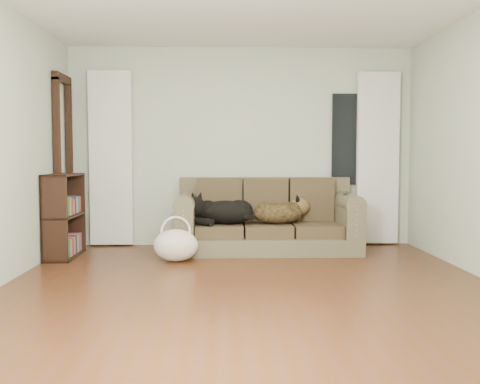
{
  "coord_description": "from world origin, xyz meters",
  "views": [
    {
      "loc": [
        -0.24,
        -4.58,
        1.16
      ],
      "look_at": [
        -0.04,
        1.6,
        0.76
      ],
      "focal_mm": 40.0,
      "sensor_mm": 36.0,
      "label": 1
    }
  ],
  "objects_px": {
    "tote_bag": "(176,247)",
    "dog_black_lab": "(222,213)",
    "sofa": "(267,215)",
    "bookshelf": "(64,214)",
    "dog_shepherd": "(280,212)"
  },
  "relations": [
    {
      "from": "dog_black_lab",
      "to": "dog_shepherd",
      "type": "distance_m",
      "value": 0.72
    },
    {
      "from": "sofa",
      "to": "dog_black_lab",
      "type": "relative_size",
      "value": 3.17
    },
    {
      "from": "dog_black_lab",
      "to": "tote_bag",
      "type": "xyz_separation_m",
      "value": [
        -0.52,
        -0.58,
        -0.32
      ]
    },
    {
      "from": "dog_black_lab",
      "to": "dog_shepherd",
      "type": "xyz_separation_m",
      "value": [
        0.72,
        0.03,
        0.01
      ]
    },
    {
      "from": "tote_bag",
      "to": "dog_black_lab",
      "type": "bearing_deg",
      "value": 48.42
    },
    {
      "from": "sofa",
      "to": "bookshelf",
      "type": "xyz_separation_m",
      "value": [
        -2.39,
        -0.32,
        0.05
      ]
    },
    {
      "from": "bookshelf",
      "to": "dog_shepherd",
      "type": "bearing_deg",
      "value": 14.16
    },
    {
      "from": "dog_black_lab",
      "to": "tote_bag",
      "type": "relative_size",
      "value": 1.41
    },
    {
      "from": "dog_shepherd",
      "to": "tote_bag",
      "type": "bearing_deg",
      "value": 15.79
    },
    {
      "from": "dog_shepherd",
      "to": "tote_bag",
      "type": "relative_size",
      "value": 1.31
    },
    {
      "from": "sofa",
      "to": "dog_shepherd",
      "type": "relative_size",
      "value": 3.42
    },
    {
      "from": "dog_black_lab",
      "to": "bookshelf",
      "type": "distance_m",
      "value": 1.86
    },
    {
      "from": "sofa",
      "to": "dog_shepherd",
      "type": "bearing_deg",
      "value": -6.91
    },
    {
      "from": "bookshelf",
      "to": "dog_black_lab",
      "type": "bearing_deg",
      "value": 15.86
    },
    {
      "from": "dog_shepherd",
      "to": "dog_black_lab",
      "type": "bearing_deg",
      "value": -8.15
    }
  ]
}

